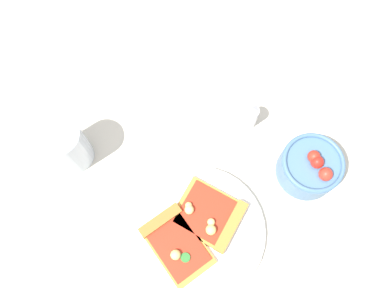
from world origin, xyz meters
The scene contains 8 objects.
ground_plane centered at (0.00, 0.00, 0.00)m, with size 2.40×2.40×0.00m, color beige.
plate centered at (0.01, -0.05, 0.01)m, with size 0.25×0.25×0.01m, color white.
pizza_slice_near centered at (0.04, -0.03, 0.02)m, with size 0.15×0.15×0.03m.
pizza_slice_far centered at (-0.04, -0.07, 0.02)m, with size 0.13×0.15×0.02m.
salad_bowl centered at (0.24, 0.03, 0.04)m, with size 0.12×0.12×0.08m.
soda_glass centered at (-0.21, 0.13, 0.05)m, with size 0.08×0.08×0.11m.
paper_napkin centered at (-0.07, 0.29, 0.00)m, with size 0.11×0.15×0.00m, color white.
pepper_shaker centered at (0.14, 0.15, 0.04)m, with size 0.03×0.03×0.07m.
Camera 1 is at (-0.01, -0.15, 0.77)m, focal length 37.99 mm.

